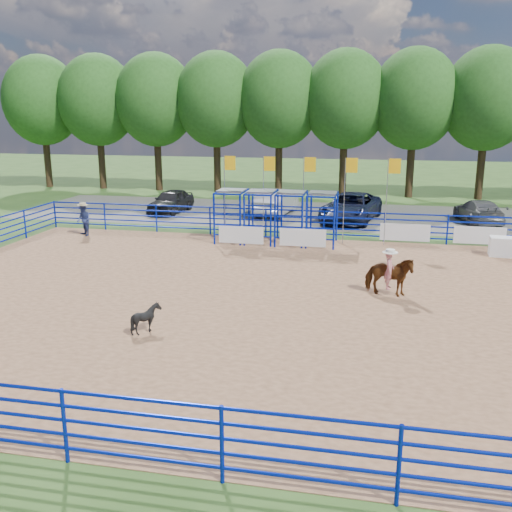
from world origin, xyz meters
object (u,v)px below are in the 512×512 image
calf (146,318)px  car_b (276,201)px  car_c (351,207)px  spectator_cowboy (84,219)px  car_a (171,201)px  announcer_table (509,247)px  horse_and_rider (389,273)px  car_d (479,211)px

calf → car_b: (0.41, 20.31, 0.37)m
car_b → car_c: car_c is taller
spectator_cowboy → car_a: 7.86m
announcer_table → spectator_cowboy: (-20.80, 0.21, 0.43)m
spectator_cowboy → car_c: bearing=27.5°
announcer_table → horse_and_rider: size_ratio=0.69×
spectator_cowboy → car_a: bearing=75.0°
horse_and_rider → spectator_cowboy: bearing=155.5°
car_a → car_d: size_ratio=0.92×
car_c → car_d: bearing=18.1°
calf → car_d: bearing=-39.2°
car_d → announcer_table: bearing=81.7°
horse_and_rider → calf: (-7.05, -4.99, -0.39)m
car_b → car_d: 12.04m
announcer_table → car_a: car_a is taller
calf → car_c: bearing=-22.3°
spectator_cowboy → car_a: size_ratio=0.39×
announcer_table → spectator_cowboy: size_ratio=0.95×
car_d → spectator_cowboy: bearing=12.4°
car_d → car_c: bearing=-1.5°
horse_and_rider → car_c: 14.16m
horse_and_rider → car_b: (-6.64, 15.31, -0.02)m
horse_and_rider → car_d: horse_and_rider is taller
car_a → calf: bearing=-67.2°
horse_and_rider → car_d: size_ratio=0.50×
car_a → car_c: (11.44, -0.59, 0.09)m
spectator_cowboy → car_b: size_ratio=0.34×
announcer_table → car_a: size_ratio=0.38×
car_c → spectator_cowboy: bearing=-141.3°
calf → car_c: (5.12, 19.02, 0.37)m
car_a → car_c: size_ratio=0.73×
announcer_table → car_d: (0.00, 8.10, 0.24)m
announcer_table → spectator_cowboy: spectator_cowboy is taller
announcer_table → horse_and_rider: 8.70m
calf → car_a: car_a is taller
spectator_cowboy → car_c: (13.47, 7.00, -0.05)m
spectator_cowboy → car_b: (8.77, 8.29, -0.05)m
car_a → horse_and_rider: bearing=-42.6°
horse_and_rider → car_a: (-13.37, 14.61, -0.10)m
car_b → car_d: bearing=-175.7°
announcer_table → car_c: bearing=135.4°
announcer_table → car_d: car_d is taller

